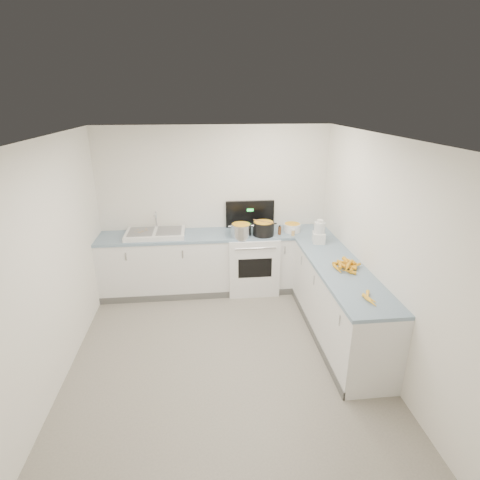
{
  "coord_description": "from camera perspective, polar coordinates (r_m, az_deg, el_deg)",
  "views": [
    {
      "loc": [
        -0.2,
        -3.62,
        2.85
      ],
      "look_at": [
        0.3,
        1.1,
        1.05
      ],
      "focal_mm": 28.0,
      "sensor_mm": 36.0,
      "label": 1
    }
  ],
  "objects": [
    {
      "name": "counter_right",
      "position": [
        4.87,
        14.79,
        -9.23
      ],
      "size": [
        0.62,
        2.2,
        0.94
      ],
      "color": "white",
      "rests_on": "ground"
    },
    {
      "name": "wall_right",
      "position": [
        4.41,
        20.69,
        -1.92
      ],
      "size": [
        0.0,
        4.0,
        2.5
      ],
      "primitive_type": null,
      "rotation": [
        1.57,
        0.0,
        -1.57
      ],
      "color": "white",
      "rests_on": "ground"
    },
    {
      "name": "floor",
      "position": [
        4.61,
        -2.38,
        -17.43
      ],
      "size": [
        3.5,
        4.0,
        0.0
      ],
      "primitive_type": null,
      "color": "gray",
      "rests_on": "ground"
    },
    {
      "name": "steel_pot",
      "position": [
        5.49,
        0.16,
        1.38
      ],
      "size": [
        0.36,
        0.36,
        0.22
      ],
      "primitive_type": "cylinder",
      "rotation": [
        0.0,
        0.0,
        -0.28
      ],
      "color": "silver",
      "rests_on": "stove"
    },
    {
      "name": "peeled_carrots",
      "position": [
        4.04,
        19.09,
        -8.42
      ],
      "size": [
        0.12,
        0.3,
        0.04
      ],
      "color": "yellow",
      "rests_on": "counter_right"
    },
    {
      "name": "peelings",
      "position": [
        5.7,
        -14.79,
        1.29
      ],
      "size": [
        0.2,
        0.22,
        0.01
      ],
      "color": "tan",
      "rests_on": "sink"
    },
    {
      "name": "spice_jar",
      "position": [
        5.6,
        8.09,
        1.08
      ],
      "size": [
        0.05,
        0.05,
        0.08
      ],
      "primitive_type": "cylinder",
      "color": "#E5B266",
      "rests_on": "counter_back"
    },
    {
      "name": "extract_bottle",
      "position": [
        5.62,
        6.06,
        1.44
      ],
      "size": [
        0.05,
        0.05,
        0.12
      ],
      "primitive_type": "cylinder",
      "color": "#593319",
      "rests_on": "counter_back"
    },
    {
      "name": "wall_front",
      "position": [
        2.29,
        0.74,
        -23.71
      ],
      "size": [
        3.5,
        0.0,
        2.5
      ],
      "primitive_type": null,
      "rotation": [
        -1.57,
        0.0,
        0.0
      ],
      "color": "white",
      "rests_on": "ground"
    },
    {
      "name": "wall_left",
      "position": [
        4.25,
        -26.96,
        -3.75
      ],
      "size": [
        0.0,
        4.0,
        2.5
      ],
      "primitive_type": null,
      "rotation": [
        1.57,
        0.0,
        1.57
      ],
      "color": "white",
      "rests_on": "ground"
    },
    {
      "name": "ceiling",
      "position": [
        3.64,
        -2.98,
        15.21
      ],
      "size": [
        3.5,
        4.0,
        0.0
      ],
      "primitive_type": null,
      "rotation": [
        3.14,
        0.0,
        0.0
      ],
      "color": "white",
      "rests_on": "ground"
    },
    {
      "name": "food_processor",
      "position": [
        5.36,
        11.96,
        1.07
      ],
      "size": [
        0.2,
        0.22,
        0.34
      ],
      "color": "white",
      "rests_on": "counter_right"
    },
    {
      "name": "black_pot",
      "position": [
        5.56,
        3.59,
        1.65
      ],
      "size": [
        0.39,
        0.39,
        0.22
      ],
      "primitive_type": "cylinder",
      "rotation": [
        0.0,
        0.0,
        0.27
      ],
      "color": "black",
      "rests_on": "stove"
    },
    {
      "name": "sink",
      "position": [
        5.68,
        -12.77,
        1.01
      ],
      "size": [
        0.86,
        0.52,
        0.31
      ],
      "color": "white",
      "rests_on": "counter_back"
    },
    {
      "name": "carrot_pile",
      "position": [
        4.68,
        16.05,
        -3.73
      ],
      "size": [
        0.34,
        0.42,
        0.09
      ],
      "color": "#F1A51D",
      "rests_on": "counter_right"
    },
    {
      "name": "wooden_spoon",
      "position": [
        5.52,
        3.62,
        2.84
      ],
      "size": [
        0.28,
        0.22,
        0.01
      ],
      "primitive_type": "cylinder",
      "rotation": [
        1.57,
        0.0,
        0.9
      ],
      "color": "#AD7A47",
      "rests_on": "black_pot"
    },
    {
      "name": "mixing_bowl",
      "position": [
        5.78,
        7.94,
        1.9
      ],
      "size": [
        0.29,
        0.29,
        0.12
      ],
      "primitive_type": "cylinder",
      "rotation": [
        0.0,
        0.0,
        -0.11
      ],
      "color": "white",
      "rests_on": "counter_back"
    },
    {
      "name": "stove",
      "position": [
        5.86,
        1.83,
        -3.15
      ],
      "size": [
        0.76,
        0.65,
        1.36
      ],
      "color": "white",
      "rests_on": "ground"
    },
    {
      "name": "wall_back",
      "position": [
        5.85,
        -3.87,
        4.85
      ],
      "size": [
        3.5,
        0.0,
        2.5
      ],
      "primitive_type": null,
      "rotation": [
        1.57,
        0.0,
        0.0
      ],
      "color": "white",
      "rests_on": "ground"
    },
    {
      "name": "counter_back",
      "position": [
        5.83,
        -3.56,
        -3.35
      ],
      "size": [
        3.5,
        0.62,
        0.94
      ],
      "color": "white",
      "rests_on": "ground"
    }
  ]
}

